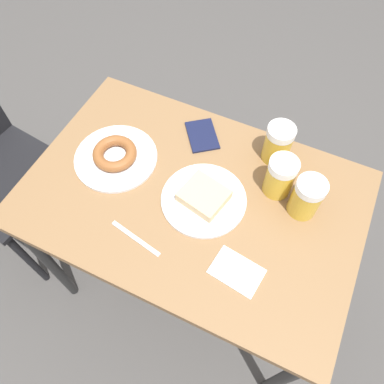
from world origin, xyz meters
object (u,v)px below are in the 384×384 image
Objects in this scene: beer_mug_center at (280,177)px; plate_with_donut at (115,156)px; plate_with_cake at (204,198)px; passport_near_edge at (202,135)px; napkin_folded at (237,271)px; beer_mug_left at (278,143)px; beer_mug_right at (307,197)px; fork at (136,238)px.

plate_with_donut is at bearing 102.41° from beer_mug_center.
passport_near_edge is (0.22, 0.10, -0.01)m from plate_with_cake.
passport_near_edge is at bearing 35.66° from napkin_folded.
beer_mug_left and beer_mug_center have the same top height.
beer_mug_right is 0.47m from fork.
beer_mug_center is (0.13, -0.17, 0.05)m from plate_with_cake.
fork is at bearing 126.62° from beer_mug_right.
plate_with_donut is at bearing 116.24° from beer_mug_left.
plate_with_donut reaches higher than plate_with_cake.
beer_mug_center is at bearing -54.07° from plate_with_cake.
beer_mug_right is at bearing -70.30° from plate_with_cake.
beer_mug_left and beer_mug_right have the same top height.
beer_mug_right is (-0.03, -0.09, 0.00)m from beer_mug_center.
beer_mug_right reaches higher than plate_with_cake.
beer_mug_left is at bearing -30.40° from fork.
napkin_folded is (-0.39, -0.03, -0.06)m from beer_mug_left.
beer_mug_right is at bearing -138.08° from beer_mug_left.
plate_with_donut is (0.02, 0.30, 0.00)m from plate_with_cake.
fork is (-0.28, 0.38, -0.06)m from beer_mug_right.
beer_mug_left is 0.79× the size of fork.
fork is (-0.42, 0.25, -0.06)m from beer_mug_left.
fork is at bearing 178.05° from passport_near_edge.
plate_with_donut is 0.28m from fork.
plate_with_cake is at bearing 109.70° from beer_mug_right.
plate_with_cake is at bearing -93.95° from plate_with_donut.
beer_mug_center is 0.43m from fork.
beer_mug_left is 0.49m from fork.
beer_mug_right is at bearing -20.95° from napkin_folded.
passport_near_edge is (0.40, -0.01, 0.00)m from fork.
fork is at bearing 96.15° from napkin_folded.
beer_mug_left is 0.84× the size of passport_near_edge.
fork is at bearing 148.02° from plate_with_cake.
beer_mug_center reaches higher than napkin_folded.
plate_with_cake is 0.97× the size of plate_with_donut.
beer_mug_center is at bearing -77.59° from plate_with_donut.
plate_with_cake is 0.22m from fork.
passport_near_edge is (0.37, 0.27, 0.00)m from napkin_folded.
plate_with_donut is 1.65× the size of passport_near_edge.
beer_mug_left is at bearing -29.12° from plate_with_cake.
fork is 1.06× the size of passport_near_edge.
plate_with_cake is 1.89× the size of beer_mug_center.
beer_mug_left is 1.00× the size of beer_mug_right.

